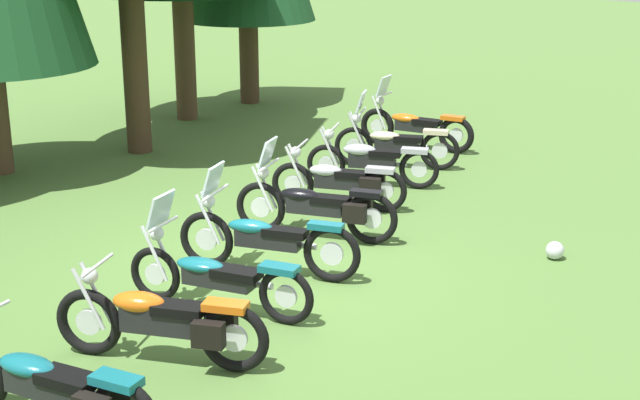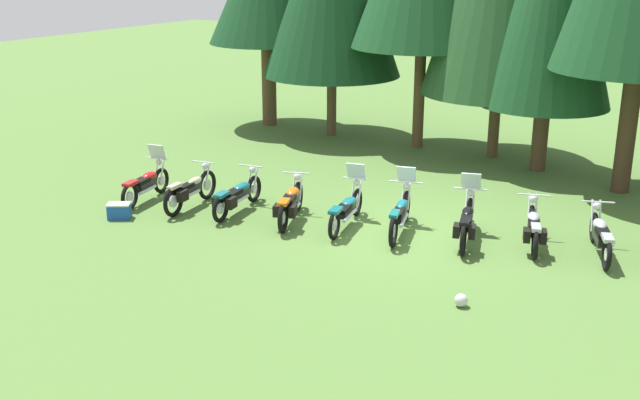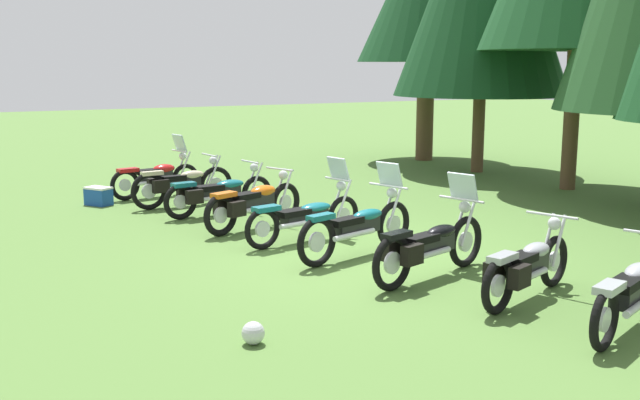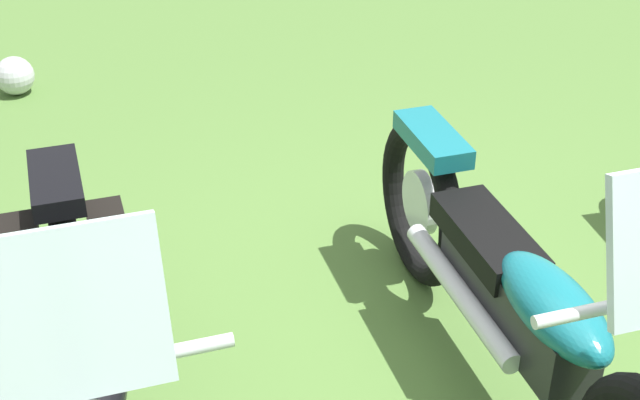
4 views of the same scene
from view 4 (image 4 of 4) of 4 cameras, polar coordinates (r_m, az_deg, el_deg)
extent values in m
torus|color=black|center=(3.95, 6.34, -0.16)|extent=(0.30, 0.74, 0.74)
cylinder|color=silver|center=(3.95, 6.34, -0.16)|extent=(0.13, 0.29, 0.29)
cube|color=black|center=(3.27, 12.21, -6.08)|extent=(0.42, 0.86, 0.23)
ellipsoid|color=#14606B|center=(3.04, 14.56, -6.51)|extent=(0.40, 0.64, 0.18)
cube|color=black|center=(3.38, 10.58, -2.33)|extent=(0.37, 0.60, 0.10)
cube|color=#14606B|center=(3.72, 7.12, 3.86)|extent=(0.29, 0.47, 0.08)
cylinder|color=silver|center=(3.40, 8.82, -5.76)|extent=(0.31, 0.83, 0.08)
torus|color=black|center=(3.77, -15.66, -2.94)|extent=(0.31, 0.74, 0.74)
cylinder|color=silver|center=(3.77, -15.66, -2.94)|extent=(0.13, 0.29, 0.29)
cube|color=black|center=(3.05, -14.79, -9.67)|extent=(0.43, 0.84, 0.23)
ellipsoid|color=black|center=(2.79, -14.78, -10.41)|extent=(0.41, 0.63, 0.18)
cube|color=black|center=(3.16, -15.42, -5.55)|extent=(0.38, 0.59, 0.10)
cube|color=black|center=(3.52, -16.37, 1.09)|extent=(0.30, 0.47, 0.08)
cylinder|color=silver|center=(2.19, -15.11, -10.41)|extent=(0.72, 0.25, 0.04)
cylinder|color=silver|center=(3.25, -17.11, -9.10)|extent=(0.31, 0.80, 0.08)
cube|color=silver|center=(2.06, -15.75, -7.01)|extent=(0.47, 0.27, 0.39)
cube|color=black|center=(3.55, -13.10, -2.93)|extent=(0.23, 0.35, 0.26)
cube|color=black|center=(3.56, -18.21, -3.75)|extent=(0.23, 0.35, 0.26)
sphere|color=silver|center=(6.09, -18.74, 7.45)|extent=(0.25, 0.25, 0.25)
camera|label=1|loc=(13.41, 52.58, 29.73)|focal=52.19mm
camera|label=2|loc=(18.80, -27.08, 40.20)|focal=43.20mm
camera|label=3|loc=(11.92, -53.11, 22.50)|focal=41.74mm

